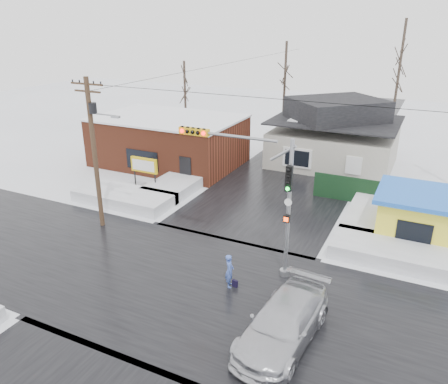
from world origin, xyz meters
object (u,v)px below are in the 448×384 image
at_px(utility_pole, 95,146).
at_px(kiosk, 417,216).
at_px(traffic_signal, 258,186).
at_px(pedestrian, 229,271).
at_px(marquee_sign, 144,166).
at_px(car, 283,323).

distance_m(utility_pole, kiosk, 18.95).
distance_m(traffic_signal, utility_pole, 10.39).
height_order(kiosk, pedestrian, kiosk).
bearing_deg(kiosk, traffic_signal, -135.16).
relative_size(traffic_signal, utility_pole, 0.78).
distance_m(marquee_sign, pedestrian, 13.94).
height_order(traffic_signal, pedestrian, traffic_signal).
xyz_separation_m(utility_pole, kiosk, (17.43, 6.49, -3.65)).
distance_m(utility_pole, marquee_sign, 6.87).
bearing_deg(traffic_signal, utility_pole, 177.05).
distance_m(traffic_signal, marquee_sign, 13.42).
height_order(marquee_sign, car, marquee_sign).
height_order(kiosk, car, kiosk).
bearing_deg(pedestrian, utility_pole, 50.72).
bearing_deg(pedestrian, traffic_signal, -38.27).
xyz_separation_m(marquee_sign, car, (14.45, -11.10, -1.08)).
distance_m(utility_pole, pedestrian, 11.05).
relative_size(utility_pole, car, 1.56).
bearing_deg(utility_pole, marquee_sign, 100.13).
relative_size(traffic_signal, kiosk, 1.52).
xyz_separation_m(traffic_signal, utility_pole, (-10.36, 0.53, 0.57)).
distance_m(marquee_sign, kiosk, 18.51).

